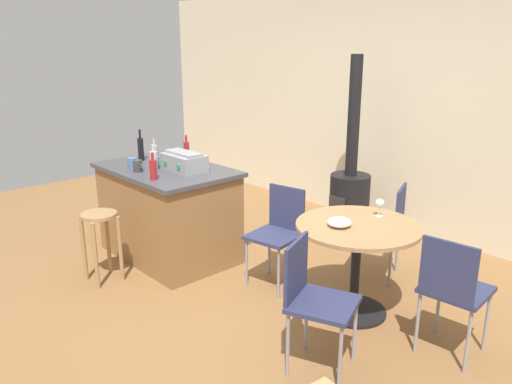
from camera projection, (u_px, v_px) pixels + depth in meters
ground_plane at (228, 282)px, 4.49m from camera, size 8.80×8.80×0.00m
back_wall at (389, 108)px, 5.66m from camera, size 8.00×0.10×2.70m
kitchen_island at (168, 212)px, 4.95m from camera, size 1.37×0.90×0.91m
wooden_stool at (101, 233)px, 4.42m from camera, size 0.31×0.31×0.63m
dining_table at (357, 246)px, 3.84m from camera, size 0.94×0.94×0.74m
folding_chair_near at (385, 224)px, 4.46m from camera, size 0.52×0.52×0.87m
folding_chair_far at (279, 229)px, 4.36m from camera, size 0.46×0.46×0.86m
folding_chair_left at (313, 295)px, 3.19m from camera, size 0.52×0.52×0.87m
folding_chair_right at (453, 287)px, 3.30m from camera, size 0.43×0.43×0.87m
wood_stove at (350, 191)px, 5.55m from camera, size 0.44×0.45×1.95m
toolbox at (184, 161)px, 4.70m from camera, size 0.43×0.27×0.18m
bottle_0 at (153, 169)px, 4.37m from camera, size 0.07×0.07×0.24m
bottle_1 at (187, 150)px, 5.12m from camera, size 0.06×0.06×0.25m
bottle_2 at (141, 148)px, 5.08m from camera, size 0.06×0.06×0.32m
bottle_3 at (154, 160)px, 4.71m from camera, size 0.07×0.07×0.24m
bottle_4 at (154, 153)px, 5.04m from camera, size 0.06×0.06×0.23m
cup_0 at (132, 163)px, 4.79m from camera, size 0.13×0.09×0.10m
cup_1 at (161, 161)px, 4.88m from camera, size 0.12×0.09×0.09m
cup_2 at (138, 166)px, 4.65m from camera, size 0.12×0.08×0.11m
cup_3 at (178, 159)px, 4.99m from camera, size 0.11×0.08×0.08m
wine_glass at (380, 203)px, 3.94m from camera, size 0.07×0.07×0.14m
serving_bowl at (339, 222)px, 3.74m from camera, size 0.18×0.18×0.07m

